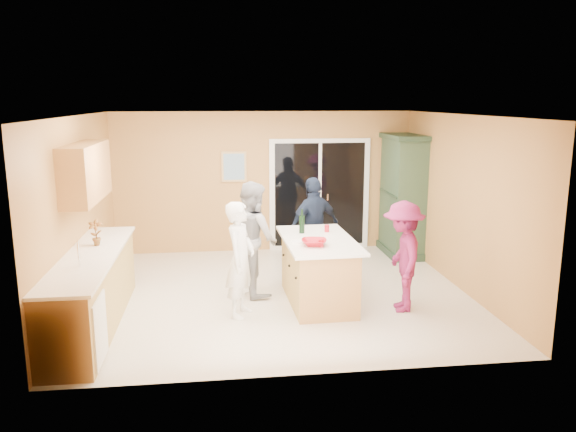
{
  "coord_description": "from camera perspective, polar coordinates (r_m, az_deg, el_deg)",
  "views": [
    {
      "loc": [
        -0.85,
        -7.82,
        2.82
      ],
      "look_at": [
        0.15,
        0.1,
        1.15
      ],
      "focal_mm": 35.0,
      "sensor_mm": 36.0,
      "label": 1
    }
  ],
  "objects": [
    {
      "name": "tulip_vase",
      "position": [
        7.72,
        -18.96,
        -1.6
      ],
      "size": [
        0.2,
        0.15,
        0.35
      ],
      "primitive_type": "imported",
      "rotation": [
        0.0,
        0.0,
        -0.12
      ],
      "color": "#B41812",
      "rests_on": "left_cabinet_run"
    },
    {
      "name": "woman_magenta",
      "position": [
        7.7,
        11.59,
        -4.04
      ],
      "size": [
        0.7,
        1.04,
        1.5
      ],
      "primitive_type": "imported",
      "rotation": [
        0.0,
        0.0,
        -1.73
      ],
      "color": "maroon",
      "rests_on": "floor"
    },
    {
      "name": "wall_front",
      "position": [
        5.6,
        1.82,
        -3.96
      ],
      "size": [
        5.5,
        0.1,
        2.6
      ],
      "primitive_type": "cube",
      "color": "#E0AB5C",
      "rests_on": "ground"
    },
    {
      "name": "framed_picture",
      "position": [
        10.38,
        -5.51,
        5.01
      ],
      "size": [
        0.46,
        0.04,
        0.56
      ],
      "color": "tan",
      "rests_on": "wall_back"
    },
    {
      "name": "wall_back",
      "position": [
        10.47,
        -2.47,
        3.46
      ],
      "size": [
        5.5,
        0.1,
        2.6
      ],
      "primitive_type": "cube",
      "color": "#E0AB5C",
      "rests_on": "ground"
    },
    {
      "name": "upper_cabinets",
      "position": [
        7.87,
        -19.85,
        4.21
      ],
      "size": [
        0.35,
        1.6,
        0.75
      ],
      "primitive_type": "cube",
      "color": "#B28F45",
      "rests_on": "wall_left"
    },
    {
      "name": "floor",
      "position": [
        8.36,
        -0.94,
        -7.9
      ],
      "size": [
        5.5,
        5.5,
        0.0
      ],
      "primitive_type": "plane",
      "color": "beige",
      "rests_on": "ground"
    },
    {
      "name": "woman_grey",
      "position": [
        8.18,
        -3.56,
        -2.26
      ],
      "size": [
        0.91,
        1.0,
        1.67
      ],
      "primitive_type": "imported",
      "rotation": [
        0.0,
        0.0,
        1.99
      ],
      "color": "#9D9DA0",
      "rests_on": "floor"
    },
    {
      "name": "kitchen_island",
      "position": [
        7.92,
        3.08,
        -5.75
      ],
      "size": [
        1.0,
        1.78,
        0.92
      ],
      "rotation": [
        0.0,
        0.0,
        0.03
      ],
      "color": "#B28F45",
      "rests_on": "floor"
    },
    {
      "name": "tumbler_near",
      "position": [
        7.35,
        3.37,
        -2.78
      ],
      "size": [
        0.07,
        0.07,
        0.1
      ],
      "primitive_type": "cylinder",
      "rotation": [
        0.0,
        0.0,
        0.05
      ],
      "color": "#AC131D",
      "rests_on": "kitchen_island"
    },
    {
      "name": "white_plate",
      "position": [
        7.6,
        1.09,
        -2.6
      ],
      "size": [
        0.26,
        0.26,
        0.01
      ],
      "primitive_type": "cylinder",
      "rotation": [
        0.0,
        0.0,
        -0.2
      ],
      "color": "white",
      "rests_on": "kitchen_island"
    },
    {
      "name": "woman_navy",
      "position": [
        9.01,
        2.68,
        -1.12
      ],
      "size": [
        1.02,
        0.78,
        1.61
      ],
      "primitive_type": "imported",
      "rotation": [
        0.0,
        0.0,
        3.61
      ],
      "color": "#1A253B",
      "rests_on": "floor"
    },
    {
      "name": "sliding_door",
      "position": [
        10.61,
        3.22,
        2.2
      ],
      "size": [
        1.9,
        0.07,
        2.1
      ],
      "color": "white",
      "rests_on": "floor"
    },
    {
      "name": "serving_bowl",
      "position": [
        7.43,
        2.66,
        -2.69
      ],
      "size": [
        0.38,
        0.38,
        0.08
      ],
      "primitive_type": "imported",
      "rotation": [
        0.0,
        0.0,
        -0.17
      ],
      "color": "#AC131D",
      "rests_on": "kitchen_island"
    },
    {
      "name": "left_cabinet_run",
      "position": [
        7.35,
        -19.52,
        -7.62
      ],
      "size": [
        0.65,
        3.05,
        1.24
      ],
      "color": "#B28F45",
      "rests_on": "floor"
    },
    {
      "name": "wall_right",
      "position": [
        8.75,
        17.24,
        1.27
      ],
      "size": [
        0.1,
        5.0,
        2.6
      ],
      "primitive_type": "cube",
      "color": "#E0AB5C",
      "rests_on": "ground"
    },
    {
      "name": "wine_bottle",
      "position": [
        8.07,
        1.42,
        -0.8
      ],
      "size": [
        0.08,
        0.08,
        0.35
      ],
      "rotation": [
        0.0,
        0.0,
        -0.08
      ],
      "color": "black",
      "rests_on": "kitchen_island"
    },
    {
      "name": "green_hutch",
      "position": [
        10.43,
        11.6,
        1.93
      ],
      "size": [
        0.63,
        1.2,
        2.2
      ],
      "color": "#243A28",
      "rests_on": "floor"
    },
    {
      "name": "wall_left",
      "position": [
        8.19,
        -20.47,
        0.36
      ],
      "size": [
        0.1,
        5.0,
        2.6
      ],
      "primitive_type": "cube",
      "color": "#E0AB5C",
      "rests_on": "ground"
    },
    {
      "name": "tumbler_far",
      "position": [
        8.18,
        3.96,
        -1.27
      ],
      "size": [
        0.09,
        0.09,
        0.1
      ],
      "primitive_type": "cylinder",
      "rotation": [
        0.0,
        0.0,
        0.34
      ],
      "color": "#AC131D",
      "rests_on": "kitchen_island"
    },
    {
      "name": "woman_white",
      "position": [
        7.37,
        -4.86,
        -4.42
      ],
      "size": [
        0.55,
        0.65,
        1.53
      ],
      "primitive_type": "imported",
      "rotation": [
        0.0,
        0.0,
        1.19
      ],
      "color": "white",
      "rests_on": "floor"
    },
    {
      "name": "ceiling",
      "position": [
        7.87,
        -1.01,
        10.21
      ],
      "size": [
        5.5,
        5.0,
        0.1
      ],
      "primitive_type": "cube",
      "color": "white",
      "rests_on": "wall_back"
    }
  ]
}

